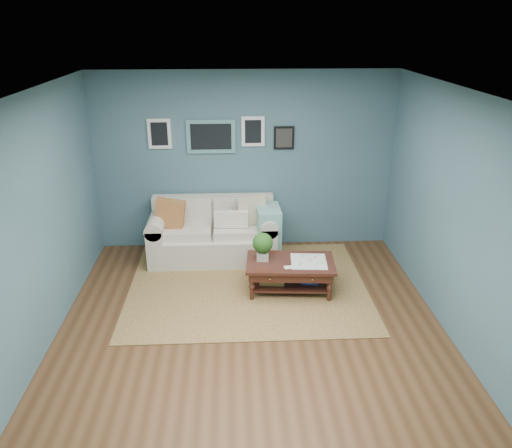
{
  "coord_description": "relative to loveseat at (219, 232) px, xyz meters",
  "views": [
    {
      "loc": [
        -0.19,
        -4.82,
        3.37
      ],
      "look_at": [
        0.1,
        1.0,
        0.95
      ],
      "focal_mm": 35.0,
      "sensor_mm": 36.0,
      "label": 1
    }
  ],
  "objects": [
    {
      "name": "area_rug",
      "position": [
        0.4,
        -0.93,
        -0.4
      ],
      "size": [
        3.16,
        2.53,
        0.01
      ],
      "primitive_type": "cube",
      "color": "brown",
      "rests_on": "ground"
    },
    {
      "name": "loveseat",
      "position": [
        0.0,
        0.0,
        0.0
      ],
      "size": [
        1.92,
        0.87,
        0.99
      ],
      "color": "beige",
      "rests_on": "ground"
    },
    {
      "name": "coffee_table",
      "position": [
        0.89,
        -1.05,
        -0.05
      ],
      "size": [
        1.19,
        0.75,
        0.8
      ],
      "rotation": [
        0.0,
        0.0,
        -0.08
      ],
      "color": "black",
      "rests_on": "ground"
    },
    {
      "name": "room_shell",
      "position": [
        0.4,
        -1.97,
        0.96
      ],
      "size": [
        5.0,
        5.02,
        2.7
      ],
      "color": "brown",
      "rests_on": "ground"
    }
  ]
}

